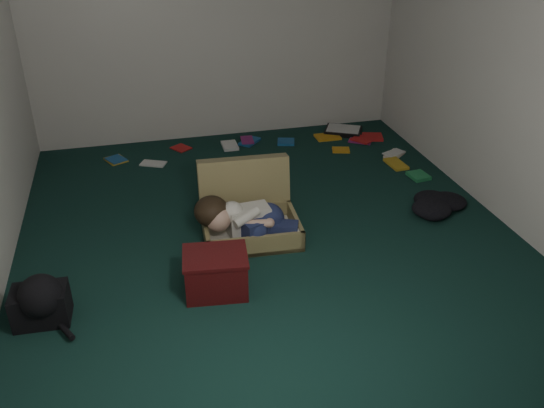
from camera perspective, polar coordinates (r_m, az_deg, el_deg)
name	(u,v)px	position (r m, az deg, el deg)	size (l,w,h in m)	color
floor	(268,232)	(4.79, -0.44, -2.84)	(4.50, 4.50, 0.00)	#0F2C27
wall_back	(216,20)	(6.40, -5.56, 17.73)	(4.50, 4.50, 0.00)	white
wall_front	(404,241)	(2.31, 12.97, -3.57)	(4.50, 4.50, 0.00)	white
wall_right	(510,61)	(5.10, 22.51, 12.92)	(4.50, 4.50, 0.00)	white
suitcase	(248,212)	(4.75, -2.39, -0.75)	(0.80, 0.79, 0.56)	olive
person	(245,219)	(4.56, -2.67, -1.49)	(0.83, 0.43, 0.35)	silver
maroon_bin	(216,273)	(4.06, -5.58, -6.81)	(0.48, 0.40, 0.31)	#410D0E
backpack	(41,304)	(4.09, -21.95, -9.19)	(0.44, 0.35, 0.26)	black
clothing_pile	(438,205)	(5.28, 16.17, -0.06)	(0.42, 0.34, 0.13)	black
paper_tray	(343,131)	(6.83, 7.07, 7.23)	(0.51, 0.47, 0.06)	black
book_scatter	(298,149)	(6.33, 2.57, 5.48)	(3.14, 1.57, 0.02)	gold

